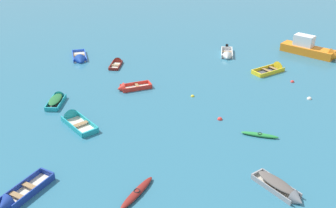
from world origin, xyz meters
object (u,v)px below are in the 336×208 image
at_px(rowboat_turquoise_back_row_left, 73,119).
at_px(rowboat_red_midfield_right, 128,88).
at_px(mooring_buoy_midfield, 309,99).
at_px(motor_launch_orange_outer_left, 311,49).
at_px(rowboat_white_near_left, 227,55).
at_px(mooring_buoy_central, 220,119).
at_px(rowboat_grey_back_row_right, 283,189).
at_px(mooring_buoy_far_field, 292,82).
at_px(rowboat_yellow_center, 275,68).
at_px(kayak_green_far_back, 260,135).
at_px(rowboat_turquoise_far_right, 57,99).
at_px(rowboat_maroon_far_left, 117,62).
at_px(rowboat_deep_blue_near_right, 16,198).
at_px(kayak_maroon_back_row_center, 137,192).
at_px(rowboat_blue_foreground_center, 80,59).
at_px(mooring_buoy_near_foreground, 193,97).

relative_size(rowboat_turquoise_back_row_left, rowboat_red_midfield_right, 1.18).
bearing_deg(mooring_buoy_midfield, motor_launch_orange_outer_left, 67.11).
relative_size(rowboat_white_near_left, mooring_buoy_central, 9.58).
bearing_deg(rowboat_grey_back_row_right, mooring_buoy_far_field, 67.84).
xyz_separation_m(rowboat_yellow_center, kayak_green_far_back, (-5.57, -13.25, -0.06)).
bearing_deg(rowboat_turquoise_far_right, kayak_green_far_back, -22.90).
height_order(rowboat_white_near_left, mooring_buoy_central, rowboat_white_near_left).
height_order(rowboat_turquoise_back_row_left, rowboat_turquoise_far_right, rowboat_turquoise_back_row_left).
distance_m(motor_launch_orange_outer_left, kayak_green_far_back, 21.10).
bearing_deg(kayak_green_far_back, rowboat_yellow_center, 67.20).
bearing_deg(rowboat_maroon_far_left, rowboat_deep_blue_near_right, -102.18).
bearing_deg(kayak_maroon_back_row_center, rowboat_grey_back_row_right, -3.02).
bearing_deg(rowboat_deep_blue_near_right, rowboat_yellow_center, 41.09).
xyz_separation_m(kayak_green_far_back, mooring_buoy_far_field, (6.28, 9.97, -0.13)).
xyz_separation_m(rowboat_turquoise_back_row_left, kayak_green_far_back, (14.81, -3.39, -0.07)).
relative_size(rowboat_deep_blue_near_right, mooring_buoy_far_field, 10.30).
distance_m(rowboat_red_midfield_right, mooring_buoy_central, 10.18).
bearing_deg(rowboat_blue_foreground_center, rowboat_grey_back_row_right, -56.87).
distance_m(rowboat_turquoise_back_row_left, mooring_buoy_midfield, 21.42).
relative_size(rowboat_yellow_center, mooring_buoy_far_field, 11.08).
relative_size(rowboat_yellow_center, kayak_green_far_back, 1.49).
height_order(rowboat_yellow_center, mooring_buoy_near_foreground, rowboat_yellow_center).
relative_size(rowboat_grey_back_row_right, mooring_buoy_near_foreground, 10.25).
relative_size(kayak_green_far_back, rowboat_turquoise_far_right, 0.86).
bearing_deg(rowboat_turquoise_far_right, rowboat_maroon_far_left, 62.01).
height_order(rowboat_blue_foreground_center, rowboat_yellow_center, rowboat_blue_foreground_center).
height_order(rowboat_red_midfield_right, mooring_buoy_midfield, rowboat_red_midfield_right).
relative_size(rowboat_turquoise_far_right, mooring_buoy_far_field, 8.62).
height_order(kayak_green_far_back, mooring_buoy_central, kayak_green_far_back).
xyz_separation_m(kayak_green_far_back, rowboat_grey_back_row_right, (-0.46, -6.57, 0.16)).
bearing_deg(kayak_maroon_back_row_center, mooring_buoy_near_foreground, 69.07).
relative_size(kayak_maroon_back_row_center, mooring_buoy_central, 7.53).
xyz_separation_m(rowboat_white_near_left, motor_launch_orange_outer_left, (10.25, -0.01, 0.52)).
distance_m(rowboat_grey_back_row_right, rowboat_turquoise_far_right, 21.29).
bearing_deg(rowboat_blue_foreground_center, rowboat_deep_blue_near_right, -91.15).
height_order(rowboat_blue_foreground_center, mooring_buoy_central, rowboat_blue_foreground_center).
bearing_deg(motor_launch_orange_outer_left, rowboat_yellow_center, -142.22).
bearing_deg(motor_launch_orange_outer_left, rowboat_white_near_left, 179.93).
xyz_separation_m(rowboat_yellow_center, mooring_buoy_midfield, (0.88, -7.19, -0.19)).
bearing_deg(rowboat_yellow_center, motor_launch_orange_outer_left, 37.78).
xyz_separation_m(rowboat_maroon_far_left, rowboat_turquoise_far_right, (-4.95, -9.31, 0.15)).
xyz_separation_m(rowboat_turquoise_back_row_left, rowboat_blue_foreground_center, (-1.41, 14.19, -0.02)).
height_order(rowboat_grey_back_row_right, mooring_buoy_far_field, rowboat_grey_back_row_right).
bearing_deg(mooring_buoy_far_field, rowboat_turquoise_far_right, -172.87).
xyz_separation_m(rowboat_yellow_center, kayak_maroon_back_row_center, (-15.01, -19.35, -0.03)).
bearing_deg(rowboat_yellow_center, mooring_buoy_near_foreground, -148.99).
relative_size(kayak_maroon_back_row_center, rowboat_turquoise_far_right, 0.97).
relative_size(kayak_green_far_back, mooring_buoy_far_field, 7.45).
bearing_deg(mooring_buoy_far_field, mooring_buoy_midfield, -87.63).
bearing_deg(rowboat_red_midfield_right, rowboat_white_near_left, 36.31).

